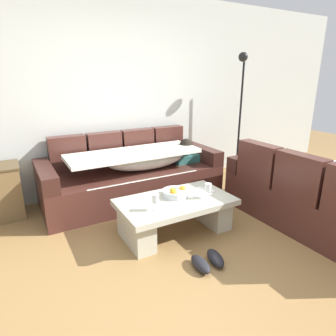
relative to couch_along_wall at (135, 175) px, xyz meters
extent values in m
plane|color=olive|center=(-0.17, -1.62, -0.33)|extent=(14.00, 14.00, 0.00)
cube|color=#B5BAB2|center=(-0.17, 0.53, 1.02)|extent=(9.00, 0.10, 2.70)
cube|color=#45231D|center=(-0.04, -0.02, -0.12)|extent=(2.34, 0.92, 0.42)
cube|color=#45231D|center=(-0.78, 0.36, 0.32)|extent=(0.46, 0.16, 0.46)
cube|color=#45231D|center=(-0.28, 0.36, 0.32)|extent=(0.46, 0.16, 0.46)
cube|color=#45231D|center=(0.21, 0.36, 0.32)|extent=(0.46, 0.16, 0.46)
cube|color=#45231D|center=(0.71, 0.36, 0.32)|extent=(0.46, 0.16, 0.46)
cube|color=#371C17|center=(-1.12, -0.02, 0.19)|extent=(0.18, 0.92, 0.20)
cube|color=#371C17|center=(1.04, -0.02, 0.19)|extent=(0.18, 0.92, 0.20)
cube|color=#2D6660|center=(0.77, -0.03, 0.14)|extent=(0.36, 0.28, 0.11)
sphere|color=tan|center=(0.77, -0.07, 0.30)|extent=(0.21, 0.21, 0.21)
sphere|color=black|center=(0.77, -0.07, 0.33)|extent=(0.20, 0.20, 0.20)
ellipsoid|color=silver|center=(0.15, -0.07, 0.23)|extent=(1.10, 0.44, 0.28)
cube|color=silver|center=(-0.04, -0.09, 0.33)|extent=(1.70, 0.60, 0.05)
cube|color=silver|center=(-0.04, -0.46, -0.10)|extent=(1.44, 0.04, 0.38)
cube|color=#45231D|center=(1.46, -1.72, -0.12)|extent=(0.92, 2.05, 0.42)
cube|color=#45231D|center=(1.08, -1.72, 0.32)|extent=(0.16, 0.53, 0.46)
cube|color=#45231D|center=(1.08, -1.15, 0.32)|extent=(0.16, 0.53, 0.46)
cube|color=#371C17|center=(1.46, -0.78, 0.19)|extent=(0.92, 0.18, 0.20)
ellipsoid|color=silver|center=(1.51, -1.76, 0.23)|extent=(0.44, 1.10, 0.28)
cube|color=silver|center=(1.53, -1.72, 0.33)|extent=(0.60, 1.55, 0.05)
cube|color=#B9B9A4|center=(0.01, -1.07, 0.02)|extent=(1.20, 0.68, 0.06)
cube|color=#B9B9A4|center=(-0.45, -1.07, -0.17)|extent=(0.20, 0.54, 0.32)
cube|color=#B9B9A4|center=(0.47, -1.07, -0.17)|extent=(0.20, 0.54, 0.32)
cylinder|color=silver|center=(0.05, -0.99, 0.08)|extent=(0.28, 0.28, 0.07)
sphere|color=gold|center=(0.03, -0.98, 0.11)|extent=(0.08, 0.08, 0.08)
sphere|color=orange|center=(0.00, -1.04, 0.11)|extent=(0.08, 0.08, 0.08)
sphere|color=orange|center=(0.14, -1.00, 0.11)|extent=(0.08, 0.08, 0.08)
cylinder|color=silver|center=(-0.29, -1.19, 0.05)|extent=(0.06, 0.06, 0.01)
cylinder|color=silver|center=(-0.29, -1.19, 0.09)|extent=(0.01, 0.01, 0.07)
cylinder|color=silver|center=(-0.29, -1.19, 0.17)|extent=(0.07, 0.07, 0.08)
cylinder|color=silver|center=(0.33, -1.21, 0.05)|extent=(0.06, 0.06, 0.01)
cylinder|color=silver|center=(0.33, -1.21, 0.09)|extent=(0.01, 0.01, 0.07)
cylinder|color=silver|center=(0.33, -1.21, 0.17)|extent=(0.07, 0.07, 0.08)
cube|color=white|center=(0.35, -1.05, 0.05)|extent=(0.34, 0.30, 0.01)
cylinder|color=black|center=(1.92, 0.11, -0.32)|extent=(0.28, 0.28, 0.02)
cylinder|color=black|center=(1.92, 0.11, 0.59)|extent=(0.03, 0.03, 1.80)
sphere|color=black|center=(1.80, 0.01, 1.55)|extent=(0.14, 0.14, 0.14)
ellipsoid|color=black|center=(-0.12, -1.72, -0.29)|extent=(0.15, 0.28, 0.09)
ellipsoid|color=black|center=(0.05, -1.71, -0.29)|extent=(0.18, 0.29, 0.09)
camera|label=1|loc=(-1.43, -3.49, 1.30)|focal=31.29mm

